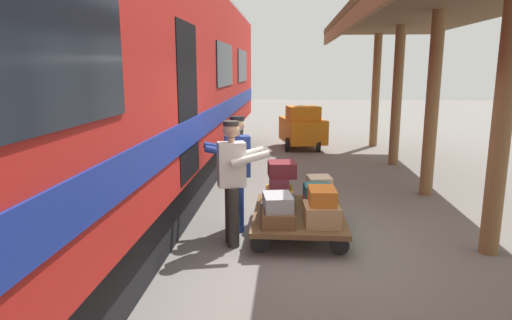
% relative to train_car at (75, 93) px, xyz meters
% --- Properties ---
extents(ground_plane, '(60.00, 60.00, 0.00)m').
position_rel_train_car_xyz_m(ground_plane, '(-3.37, 0.00, -2.06)').
color(ground_plane, slate).
extents(train_car, '(3.02, 19.39, 4.00)m').
position_rel_train_car_xyz_m(train_car, '(0.00, 0.00, 0.00)').
color(train_car, '#B21E19').
rests_on(train_car, ground_plane).
extents(luggage_cart, '(1.29, 1.86, 0.32)m').
position_rel_train_car_xyz_m(luggage_cart, '(-2.96, -0.53, -1.78)').
color(luggage_cart, brown).
rests_on(luggage_cart, ground_plane).
extents(suitcase_yellow_case, '(0.45, 0.51, 0.21)m').
position_rel_train_car_xyz_m(suitcase_yellow_case, '(-2.67, -1.04, -1.63)').
color(suitcase_yellow_case, gold).
rests_on(suitcase_yellow_case, luggage_cart).
extents(suitcase_brown_leather, '(0.47, 0.63, 0.19)m').
position_rel_train_car_xyz_m(suitcase_brown_leather, '(-2.67, -0.02, -1.64)').
color(suitcase_brown_leather, brown).
rests_on(suitcase_brown_leather, luggage_cart).
extents(suitcase_navy_fabric, '(0.42, 0.54, 0.25)m').
position_rel_train_car_xyz_m(suitcase_navy_fabric, '(-3.25, -1.04, -1.61)').
color(suitcase_navy_fabric, navy).
rests_on(suitcase_navy_fabric, luggage_cart).
extents(suitcase_tan_vintage, '(0.50, 0.55, 0.28)m').
position_rel_train_car_xyz_m(suitcase_tan_vintage, '(-3.25, -0.02, -1.60)').
color(suitcase_tan_vintage, tan).
rests_on(suitcase_tan_vintage, luggage_cart).
extents(suitcase_slate_roller, '(0.49, 0.66, 0.21)m').
position_rel_train_car_xyz_m(suitcase_slate_roller, '(-2.67, -0.53, -1.63)').
color(suitcase_slate_roller, '#4C515B').
rests_on(suitcase_slate_roller, luggage_cart).
extents(suitcase_red_plastic, '(0.45, 0.57, 0.19)m').
position_rel_train_car_xyz_m(suitcase_red_plastic, '(-3.25, -0.53, -1.64)').
color(suitcase_red_plastic, '#AD231E').
rests_on(suitcase_red_plastic, luggage_cart).
extents(suitcase_burgundy_valise, '(0.31, 0.44, 0.18)m').
position_rel_train_car_xyz_m(suitcase_burgundy_valise, '(-2.66, -1.05, -1.43)').
color(suitcase_burgundy_valise, maroon).
rests_on(suitcase_burgundy_valise, suitcase_yellow_case).
extents(suitcase_cream_canvas, '(0.40, 0.42, 0.17)m').
position_rel_train_car_xyz_m(suitcase_cream_canvas, '(-3.28, -1.03, -1.40)').
color(suitcase_cream_canvas, beige).
rests_on(suitcase_cream_canvas, suitcase_navy_fabric).
extents(suitcase_orange_carryall, '(0.37, 0.50, 0.21)m').
position_rel_train_car_xyz_m(suitcase_orange_carryall, '(-3.25, -0.06, -1.35)').
color(suitcase_orange_carryall, '#CC6B23').
rests_on(suitcase_orange_carryall, suitcase_tan_vintage).
extents(suitcase_maroon_trunk, '(0.47, 0.47, 0.24)m').
position_rel_train_car_xyz_m(suitcase_maroon_trunk, '(-2.70, -1.07, -1.22)').
color(suitcase_maroon_trunk, maroon).
rests_on(suitcase_maroon_trunk, suitcase_burgundy_valise).
extents(suitcase_gray_aluminum, '(0.44, 0.55, 0.20)m').
position_rel_train_car_xyz_m(suitcase_gray_aluminum, '(-2.66, -0.03, -1.44)').
color(suitcase_gray_aluminum, '#9EA0A5').
rests_on(suitcase_gray_aluminum, suitcase_brown_leather).
extents(suitcase_teal_softside, '(0.36, 0.37, 0.22)m').
position_rel_train_car_xyz_m(suitcase_teal_softside, '(-3.23, -0.56, -1.44)').
color(suitcase_teal_softside, '#1E666B').
rests_on(suitcase_teal_softside, suitcase_red_plastic).
extents(porter_in_overalls, '(0.72, 0.53, 1.70)m').
position_rel_train_car_xyz_m(porter_in_overalls, '(-2.04, -0.63, -1.14)').
color(porter_in_overalls, navy).
rests_on(porter_in_overalls, ground_plane).
extents(porter_by_door, '(0.73, 0.56, 1.70)m').
position_rel_train_car_xyz_m(porter_by_door, '(-2.06, -0.06, -1.14)').
color(porter_by_door, '#332D28').
rests_on(porter_by_door, ground_plane).
extents(baggage_tug, '(1.47, 1.91, 1.30)m').
position_rel_train_car_xyz_m(baggage_tug, '(-3.21, -7.77, -1.43)').
color(baggage_tug, orange).
rests_on(baggage_tug, ground_plane).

